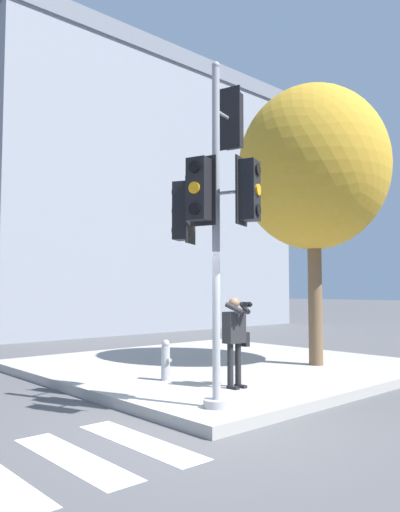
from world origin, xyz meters
TOP-DOWN VIEW (x-y plane):
  - ground_plane at (0.00, 0.00)m, footprint 160.00×160.00m
  - sidewalk_corner at (3.50, 3.50)m, footprint 8.00×8.00m
  - traffic_signal_pole at (0.26, 0.21)m, footprint 1.38×1.33m
  - person_photographer at (1.55, 1.06)m, footprint 0.58×0.54m
  - street_tree at (4.90, 1.67)m, footprint 3.56×3.56m
  - fire_hydrant at (1.07, 2.46)m, footprint 0.17×0.23m
  - building_right at (9.76, 19.15)m, footprint 16.64×13.41m

SIDE VIEW (x-z plane):
  - ground_plane at x=0.00m, z-range 0.00..0.00m
  - sidewalk_corner at x=3.50m, z-range 0.00..0.18m
  - fire_hydrant at x=1.07m, z-range 0.18..0.96m
  - person_photographer at x=1.55m, z-range 0.33..1.93m
  - traffic_signal_pole at x=0.26m, z-range 0.71..6.00m
  - street_tree at x=4.90m, z-range 1.51..8.12m
  - building_right at x=9.76m, z-range 0.01..13.47m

